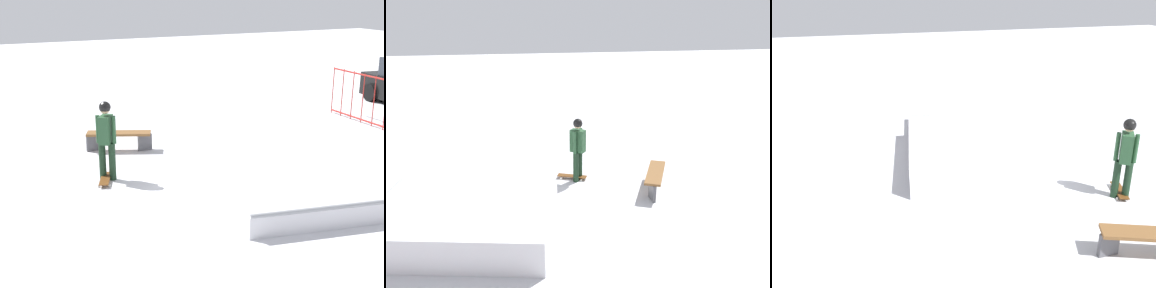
% 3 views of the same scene
% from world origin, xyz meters
% --- Properties ---
extents(ground_plane, '(60.00, 60.00, 0.00)m').
position_xyz_m(ground_plane, '(0.00, 0.00, 0.00)').
color(ground_plane, silver).
extents(skate_ramp, '(5.78, 3.55, 0.74)m').
position_xyz_m(skate_ramp, '(1.34, 0.20, 0.32)').
color(skate_ramp, silver).
rests_on(skate_ramp, ground).
extents(skater, '(0.44, 0.40, 1.73)m').
position_xyz_m(skater, '(-1.87, -2.30, 1.01)').
color(skater, black).
rests_on(skater, ground).
extents(skateboard, '(0.82, 0.48, 0.09)m').
position_xyz_m(skateboard, '(-1.72, -2.41, 0.08)').
color(skateboard, '#593314').
rests_on(skateboard, ground).
extents(park_bench, '(1.00, 1.63, 0.48)m').
position_xyz_m(park_bench, '(-3.75, -1.45, 0.36)').
color(park_bench, brown).
rests_on(park_bench, ground).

